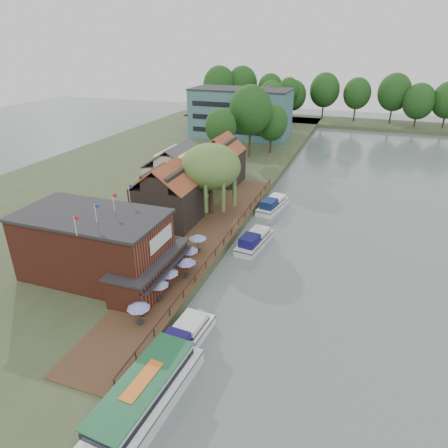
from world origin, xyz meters
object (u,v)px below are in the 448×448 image
(pub, at_px, (110,248))
(swan, at_px, (184,364))
(cottage_c, at_px, (221,159))
(umbrella_1, at_px, (159,291))
(cottage_b, at_px, (179,171))
(cruiser_0, at_px, (183,337))
(cruiser_2, at_px, (273,203))
(umbrella_4, at_px, (189,256))
(cottage_a, at_px, (167,194))
(umbrella_5, at_px, (198,243))
(umbrella_3, at_px, (186,268))
(umbrella_0, at_px, (139,314))
(willow, at_px, (211,180))
(tour_boat, at_px, (138,402))
(hotel_block, at_px, (241,113))
(cruiser_1, at_px, (255,239))
(umbrella_2, at_px, (168,279))

(pub, bearing_deg, swan, -34.44)
(cottage_c, relative_size, umbrella_1, 3.58)
(swan, bearing_deg, cottage_b, 115.76)
(cruiser_0, distance_m, cruiser_2, 33.11)
(pub, height_order, umbrella_4, pub)
(umbrella_1, xyz_separation_m, cruiser_0, (4.38, -4.00, -1.18))
(cottage_a, distance_m, umbrella_5, 10.46)
(cruiser_0, bearing_deg, cottage_b, 119.67)
(pub, distance_m, umbrella_3, 8.21)
(cottage_b, height_order, umbrella_5, cottage_b)
(pub, distance_m, cottage_a, 15.05)
(cottage_a, xyz_separation_m, cottage_b, (-3.00, 10.00, 0.00))
(umbrella_0, bearing_deg, willow, 97.16)
(willow, bearing_deg, umbrella_4, -78.37)
(cruiser_0, distance_m, tour_boat, 7.57)
(hotel_block, bearing_deg, swan, -75.80)
(umbrella_3, distance_m, tour_boat, 16.77)
(hotel_block, bearing_deg, umbrella_0, -79.15)
(hotel_block, distance_m, cruiser_0, 79.77)
(swan, bearing_deg, cottage_a, 119.30)
(cruiser_2, xyz_separation_m, tour_boat, (-0.06, -40.67, 0.38))
(willow, relative_size, umbrella_4, 4.39)
(cottage_a, xyz_separation_m, cruiser_0, (12.07, -21.22, -4.14))
(cottage_b, height_order, cottage_c, same)
(cruiser_1, bearing_deg, cottage_b, 152.84)
(cottage_c, xyz_separation_m, umbrella_2, (6.53, -34.05, -2.96))
(hotel_block, bearing_deg, tour_boat, -77.25)
(cottage_a, height_order, umbrella_3, cottage_a)
(umbrella_4, relative_size, swan, 5.40)
(cottage_a, relative_size, umbrella_4, 3.62)
(cottage_b, distance_m, umbrella_5, 19.97)
(cottage_c, height_order, cruiser_1, cottage_c)
(umbrella_2, bearing_deg, cottage_c, 100.86)
(umbrella_4, bearing_deg, cottage_c, 102.80)
(cottage_a, bearing_deg, umbrella_4, -52.72)
(cottage_b, height_order, umbrella_4, cottage_b)
(pub, xyz_separation_m, umbrella_5, (6.39, 8.21, -2.36))
(cottage_b, distance_m, cruiser_0, 34.92)
(umbrella_4, distance_m, tour_boat, 19.41)
(pub, relative_size, umbrella_4, 8.42)
(umbrella_4, bearing_deg, umbrella_1, -89.06)
(cottage_c, bearing_deg, umbrella_4, -77.20)
(cottage_b, xyz_separation_m, cruiser_2, (15.26, 1.89, -4.16))
(umbrella_0, bearing_deg, tour_boat, -60.29)
(cottage_c, height_order, swan, cottage_c)
(cottage_c, relative_size, umbrella_3, 3.58)
(tour_boat, bearing_deg, swan, 85.28)
(pub, height_order, umbrella_2, pub)
(umbrella_4, bearing_deg, cruiser_2, 77.91)
(cottage_a, xyz_separation_m, cottage_c, (1.00, 19.00, 0.00))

